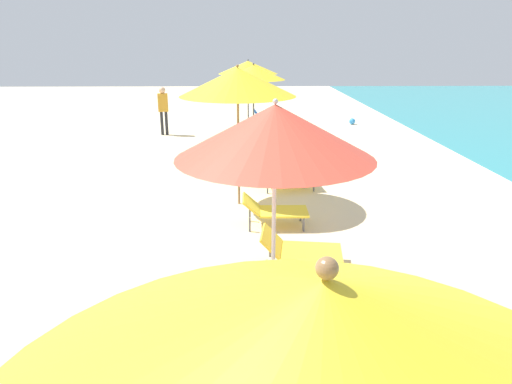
{
  "coord_description": "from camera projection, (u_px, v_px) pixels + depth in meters",
  "views": [
    {
      "loc": [
        -0.13,
        3.46,
        3.31
      ],
      "look_at": [
        -0.01,
        9.33,
        1.36
      ],
      "focal_mm": 31.57,
      "sensor_mm": 36.0,
      "label": 1
    }
  ],
  "objects": [
    {
      "name": "umbrella_farthest",
      "position": [
        248.0,
        67.0,
        16.82
      ],
      "size": [
        2.23,
        2.23,
        2.72
      ],
      "color": "#4C4C51",
      "rests_on": "ground"
    },
    {
      "name": "lounger_fourth_shoreside",
      "position": [
        287.0,
        176.0,
        10.58
      ],
      "size": [
        1.43,
        0.78,
        0.56
      ],
      "rotation": [
        0.0,
        0.0,
        0.12
      ],
      "color": "yellow",
      "rests_on": "ground"
    },
    {
      "name": "lounger_farthest_shoreside",
      "position": [
        270.0,
        119.0,
        18.72
      ],
      "size": [
        1.47,
        0.66,
        0.67
      ],
      "rotation": [
        0.0,
        0.0,
        -0.02
      ],
      "color": "blue",
      "rests_on": "ground"
    },
    {
      "name": "umbrella_second",
      "position": [
        322.0,
        364.0,
        1.21
      ],
      "size": [
        2.23,
        2.23,
        2.81
      ],
      "color": "olive",
      "rests_on": "ground"
    },
    {
      "name": "person_walking_near",
      "position": [
        163.0,
        106.0,
        16.63
      ],
      "size": [
        0.38,
        0.26,
        1.77
      ],
      "rotation": [
        0.0,
        0.0,
        1.69
      ],
      "color": "#262628",
      "rests_on": "ground"
    },
    {
      "name": "umbrella_fifth",
      "position": [
        253.0,
        73.0,
        13.05
      ],
      "size": [
        1.86,
        1.86,
        2.75
      ],
      "color": "#4C4C51",
      "rests_on": "ground"
    },
    {
      "name": "lounger_farthest_inland",
      "position": [
        262.0,
        129.0,
        16.4
      ],
      "size": [
        1.28,
        0.67,
        0.57
      ],
      "rotation": [
        0.0,
        0.0,
        -0.03
      ],
      "color": "yellow",
      "rests_on": "ground"
    },
    {
      "name": "umbrella_third",
      "position": [
        275.0,
        132.0,
        5.1
      ],
      "size": [
        2.31,
        2.31,
        2.72
      ],
      "color": "silver",
      "rests_on": "ground"
    },
    {
      "name": "lounger_fourth_inland",
      "position": [
        274.0,
        210.0,
        8.43
      ],
      "size": [
        1.23,
        0.62,
        0.59
      ],
      "rotation": [
        0.0,
        0.0,
        -0.01
      ],
      "color": "yellow",
      "rests_on": "ground"
    },
    {
      "name": "beach_ball",
      "position": [
        352.0,
        121.0,
        19.08
      ],
      "size": [
        0.27,
        0.27,
        0.27
      ],
      "primitive_type": "sphere",
      "color": "#338CD8",
      "rests_on": "ground"
    },
    {
      "name": "lounger_fifth_shoreside",
      "position": [
        286.0,
        139.0,
        14.96
      ],
      "size": [
        1.32,
        0.78,
        0.51
      ],
      "rotation": [
        0.0,
        0.0,
        -0.09
      ],
      "color": "yellow",
      "rests_on": "ground"
    },
    {
      "name": "lounger_third_inland",
      "position": [
        363.0,
        345.0,
        4.76
      ],
      "size": [
        1.3,
        0.73,
        0.53
      ],
      "rotation": [
        0.0,
        0.0,
        -0.13
      ],
      "color": "#D8593F",
      "rests_on": "ground"
    },
    {
      "name": "umbrella_fourth",
      "position": [
        238.0,
        82.0,
        8.91
      ],
      "size": [
        2.35,
        2.35,
        2.9
      ],
      "color": "olive",
      "rests_on": "ground"
    },
    {
      "name": "cooler_box",
      "position": [
        270.0,
        112.0,
        21.43
      ],
      "size": [
        0.52,
        0.36,
        0.31
      ],
      "color": "#2659B2",
      "rests_on": "ground"
    },
    {
      "name": "lounger_third_shoreside",
      "position": [
        299.0,
        249.0,
        6.91
      ],
      "size": [
        1.31,
        0.83,
        0.58
      ],
      "rotation": [
        0.0,
        0.0,
        -0.13
      ],
      "color": "yellow",
      "rests_on": "ground"
    }
  ]
}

